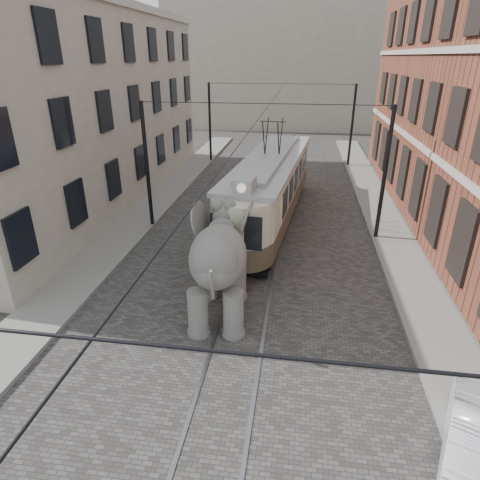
# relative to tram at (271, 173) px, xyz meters

# --- Properties ---
(ground) EXTENTS (120.00, 120.00, 0.00)m
(ground) POSITION_rel_tram_xyz_m (-0.14, -7.75, -2.51)
(ground) COLOR #494643
(tram_rails) EXTENTS (1.54, 80.00, 0.02)m
(tram_rails) POSITION_rel_tram_xyz_m (-0.14, -7.75, -2.50)
(tram_rails) COLOR slate
(tram_rails) RESTS_ON ground
(sidewalk_right) EXTENTS (2.00, 60.00, 0.15)m
(sidewalk_right) POSITION_rel_tram_xyz_m (5.86, -7.75, -2.44)
(sidewalk_right) COLOR slate
(sidewalk_right) RESTS_ON ground
(sidewalk_left) EXTENTS (2.00, 60.00, 0.15)m
(sidewalk_left) POSITION_rel_tram_xyz_m (-6.64, -7.75, -2.44)
(sidewalk_left) COLOR slate
(sidewalk_left) RESTS_ON ground
(stucco_building) EXTENTS (7.00, 24.00, 10.00)m
(stucco_building) POSITION_rel_tram_xyz_m (-11.14, 2.25, 2.49)
(stucco_building) COLOR gray
(stucco_building) RESTS_ON ground
(distant_block) EXTENTS (28.00, 10.00, 14.00)m
(distant_block) POSITION_rel_tram_xyz_m (-0.14, 32.25, 4.49)
(distant_block) COLOR gray
(distant_block) RESTS_ON ground
(catenary) EXTENTS (11.00, 30.20, 6.00)m
(catenary) POSITION_rel_tram_xyz_m (-0.34, -2.75, 0.49)
(catenary) COLOR black
(catenary) RESTS_ON ground
(tram) EXTENTS (3.90, 12.86, 5.02)m
(tram) POSITION_rel_tram_xyz_m (0.00, 0.00, 0.00)
(tram) COLOR beige
(tram) RESTS_ON ground
(elephant) EXTENTS (3.51, 5.69, 3.32)m
(elephant) POSITION_rel_tram_xyz_m (-0.97, -8.78, -0.85)
(elephant) COLOR #605D58
(elephant) RESTS_ON ground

